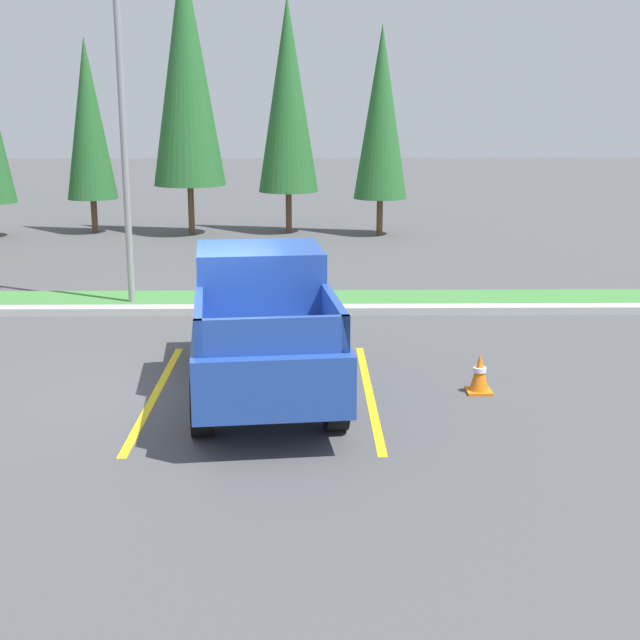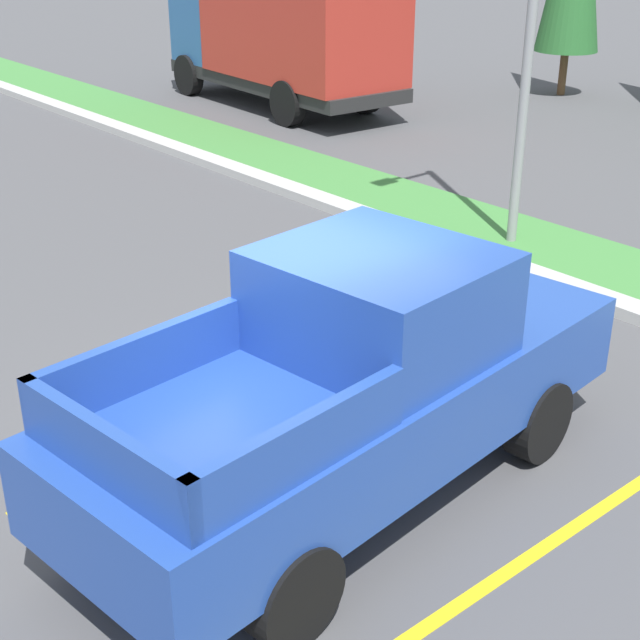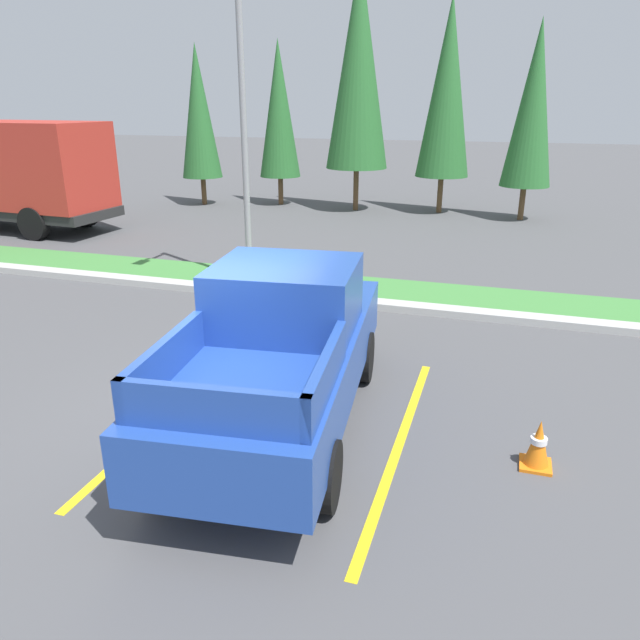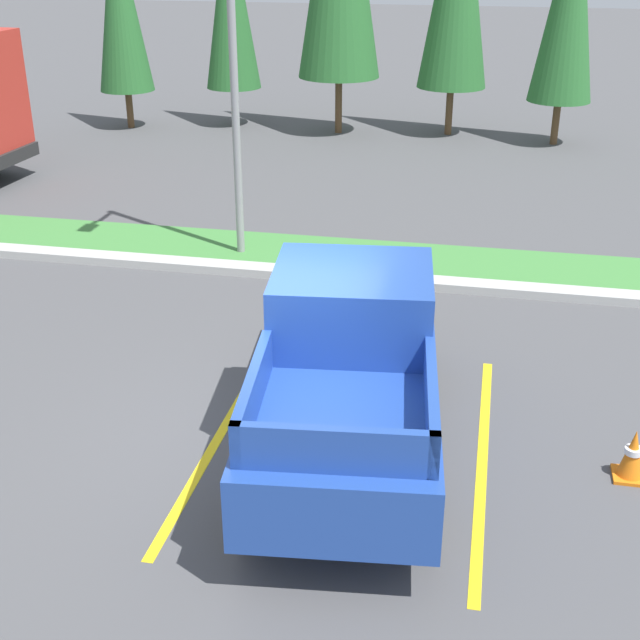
{
  "view_description": "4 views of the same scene",
  "coord_description": "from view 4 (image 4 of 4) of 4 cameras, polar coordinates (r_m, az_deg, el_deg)",
  "views": [
    {
      "loc": [
        1.67,
        -12.01,
        4.04
      ],
      "look_at": [
        1.84,
        0.51,
        0.97
      ],
      "focal_mm": 48.73,
      "sensor_mm": 36.0,
      "label": 1
    },
    {
      "loc": [
        5.81,
        -4.44,
        4.64
      ],
      "look_at": [
        0.18,
        0.33,
        1.22
      ],
      "focal_mm": 51.52,
      "sensor_mm": 36.0,
      "label": 2
    },
    {
      "loc": [
        3.54,
        -6.47,
        4.01
      ],
      "look_at": [
        1.2,
        0.99,
        1.14
      ],
      "focal_mm": 33.68,
      "sensor_mm": 36.0,
      "label": 3
    },
    {
      "loc": [
        2.37,
        -8.41,
        5.57
      ],
      "look_at": [
        0.33,
        1.56,
        0.85
      ],
      "focal_mm": 48.05,
      "sensor_mm": 36.0,
      "label": 4
    }
  ],
  "objects": [
    {
      "name": "grass_median",
      "position": [
        15.71,
        2.15,
        4.24
      ],
      "size": [
        56.0,
        1.8,
        0.06
      ],
      "primitive_type": "cube",
      "color": "#42843D",
      "rests_on": "ground"
    },
    {
      "name": "ground_plane",
      "position": [
        10.36,
        -3.56,
        -7.67
      ],
      "size": [
        120.0,
        120.0,
        0.0
      ],
      "primitive_type": "plane",
      "color": "#4C4C4F"
    },
    {
      "name": "parking_line_near",
      "position": [
        10.49,
        -6.52,
        -7.33
      ],
      "size": [
        0.12,
        4.8,
        0.01
      ],
      "primitive_type": "cube",
      "color": "yellow",
      "rests_on": "ground"
    },
    {
      "name": "parking_line_far",
      "position": [
        10.07,
        10.75,
        -9.14
      ],
      "size": [
        0.12,
        4.8,
        0.01
      ],
      "primitive_type": "cube",
      "color": "yellow",
      "rests_on": "ground"
    },
    {
      "name": "street_light",
      "position": [
        14.9,
        -6.09,
        19.24
      ],
      "size": [
        0.24,
        1.49,
        7.15
      ],
      "color": "gray",
      "rests_on": "ground"
    },
    {
      "name": "curb_strip",
      "position": [
        14.68,
        1.43,
        2.92
      ],
      "size": [
        56.0,
        0.4,
        0.15
      ],
      "primitive_type": "cube",
      "color": "#B2B2AD",
      "rests_on": "ground"
    },
    {
      "name": "pickup_truck_main",
      "position": [
        9.68,
        2.03,
        -3.0
      ],
      "size": [
        2.45,
        5.4,
        2.1
      ],
      "color": "black",
      "rests_on": "ground"
    },
    {
      "name": "cypress_tree_leftmost",
      "position": [
        26.46,
        -13.2,
        20.0
      ],
      "size": [
        1.58,
        1.58,
        6.09
      ],
      "color": "brown",
      "rests_on": "ground"
    },
    {
      "name": "traffic_cone",
      "position": [
        10.06,
        20.1,
        -8.44
      ],
      "size": [
        0.36,
        0.36,
        0.6
      ],
      "color": "orange",
      "rests_on": "ground"
    }
  ]
}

